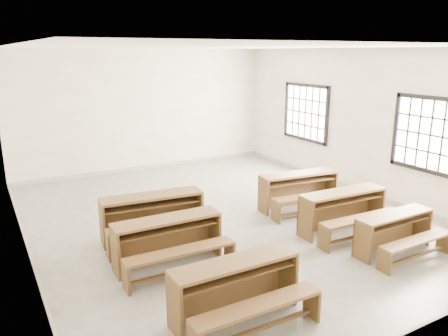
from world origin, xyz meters
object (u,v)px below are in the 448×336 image
desk_set_1 (169,238)px  desk_set_3 (396,230)px  desk_set_0 (237,286)px  desk_set_5 (300,188)px  desk_set_2 (153,214)px  desk_set_4 (344,209)px

desk_set_1 → desk_set_3: (3.30, -1.39, -0.05)m
desk_set_0 → desk_set_5: size_ratio=0.93×
desk_set_5 → desk_set_3: bearing=-82.5°
desk_set_3 → desk_set_1: bearing=157.1°
desk_set_2 → desk_set_4: size_ratio=1.07×
desk_set_0 → desk_set_5: bearing=40.5°
desk_set_4 → desk_set_5: size_ratio=0.97×
desk_set_0 → desk_set_4: 3.27m
desk_set_0 → desk_set_4: (3.01, 1.29, 0.01)m
desk_set_0 → desk_set_1: (-0.18, 1.66, 0.00)m
desk_set_3 → desk_set_5: desk_set_5 is taller
desk_set_1 → desk_set_0: bearing=-82.7°
desk_set_4 → desk_set_5: bearing=89.3°
desk_set_1 → desk_set_2: 1.02m
desk_set_2 → desk_set_5: size_ratio=1.04×
desk_set_1 → desk_set_2: (0.14, 1.01, 0.03)m
desk_set_0 → desk_set_1: bearing=96.4°
desk_set_2 → desk_set_3: size_ratio=1.27×
desk_set_0 → desk_set_3: desk_set_0 is taller
desk_set_4 → desk_set_3: bearing=-80.6°
desk_set_1 → desk_set_5: size_ratio=0.95×
desk_set_1 → desk_set_5: 3.40m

